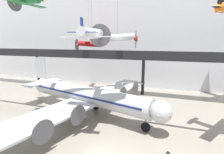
{
  "coord_description": "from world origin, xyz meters",
  "views": [
    {
      "loc": [
        6.25,
        -15.32,
        12.22
      ],
      "look_at": [
        -2.3,
        9.24,
        6.93
      ],
      "focal_mm": 28.0,
      "sensor_mm": 36.0,
      "label": 1
    }
  ],
  "objects_px": {
    "suspended_plane_silver_racer": "(117,38)",
    "suspended_plane_green_biplane": "(27,0)",
    "suspended_plane_white_twin": "(92,34)",
    "airliner_silver_main": "(85,95)",
    "suspended_plane_red_highwing": "(89,44)"
  },
  "relations": [
    {
      "from": "suspended_plane_silver_racer",
      "to": "suspended_plane_green_biplane",
      "type": "xyz_separation_m",
      "value": [
        -9.1,
        -12.64,
        4.85
      ]
    },
    {
      "from": "suspended_plane_silver_racer",
      "to": "suspended_plane_green_biplane",
      "type": "relative_size",
      "value": 1.78
    },
    {
      "from": "suspended_plane_silver_racer",
      "to": "suspended_plane_white_twin",
      "type": "relative_size",
      "value": 1.04
    },
    {
      "from": "suspended_plane_white_twin",
      "to": "airliner_silver_main",
      "type": "bearing_deg",
      "value": 32.0
    },
    {
      "from": "airliner_silver_main",
      "to": "suspended_plane_red_highwing",
      "type": "height_order",
      "value": "suspended_plane_red_highwing"
    },
    {
      "from": "suspended_plane_green_biplane",
      "to": "suspended_plane_white_twin",
      "type": "xyz_separation_m",
      "value": [
        9.8,
        0.04,
        -4.6
      ]
    },
    {
      "from": "suspended_plane_silver_racer",
      "to": "suspended_plane_green_biplane",
      "type": "bearing_deg",
      "value": -141.32
    },
    {
      "from": "airliner_silver_main",
      "to": "suspended_plane_green_biplane",
      "type": "relative_size",
      "value": 4.99
    },
    {
      "from": "suspended_plane_green_biplane",
      "to": "suspended_plane_red_highwing",
      "type": "height_order",
      "value": "suspended_plane_green_biplane"
    },
    {
      "from": "suspended_plane_white_twin",
      "to": "suspended_plane_red_highwing",
      "type": "bearing_deg",
      "value": 20.82
    },
    {
      "from": "airliner_silver_main",
      "to": "suspended_plane_silver_racer",
      "type": "distance_m",
      "value": 12.71
    },
    {
      "from": "suspended_plane_red_highwing",
      "to": "suspended_plane_white_twin",
      "type": "relative_size",
      "value": 1.13
    },
    {
      "from": "suspended_plane_silver_racer",
      "to": "suspended_plane_green_biplane",
      "type": "height_order",
      "value": "suspended_plane_green_biplane"
    },
    {
      "from": "suspended_plane_green_biplane",
      "to": "suspended_plane_red_highwing",
      "type": "bearing_deg",
      "value": -84.91
    },
    {
      "from": "suspended_plane_green_biplane",
      "to": "suspended_plane_white_twin",
      "type": "distance_m",
      "value": 10.83
    }
  ]
}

